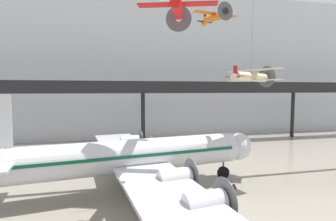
{
  "coord_description": "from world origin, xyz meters",
  "views": [
    {
      "loc": [
        -6.13,
        -16.94,
        9.49
      ],
      "look_at": [
        0.78,
        12.54,
        7.05
      ],
      "focal_mm": 28.0,
      "sensor_mm": 36.0,
      "label": 1
    }
  ],
  "objects_px": {
    "suspended_plane_red_highwing": "(177,8)",
    "suspended_plane_cream_biplane": "(252,76)",
    "suspended_plane_orange_highwing": "(214,17)",
    "info_sign_pedestal": "(233,192)",
    "airliner_silver_main": "(129,157)"
  },
  "relations": [
    {
      "from": "suspended_plane_red_highwing",
      "to": "suspended_plane_cream_biplane",
      "type": "height_order",
      "value": "suspended_plane_red_highwing"
    },
    {
      "from": "suspended_plane_orange_highwing",
      "to": "suspended_plane_cream_biplane",
      "type": "height_order",
      "value": "suspended_plane_orange_highwing"
    },
    {
      "from": "suspended_plane_orange_highwing",
      "to": "suspended_plane_cream_biplane",
      "type": "xyz_separation_m",
      "value": [
        0.38,
        -9.07,
        -8.33
      ]
    },
    {
      "from": "suspended_plane_red_highwing",
      "to": "info_sign_pedestal",
      "type": "relative_size",
      "value": 6.71
    },
    {
      "from": "suspended_plane_red_highwing",
      "to": "suspended_plane_orange_highwing",
      "type": "relative_size",
      "value": 1.27
    },
    {
      "from": "suspended_plane_red_highwing",
      "to": "suspended_plane_cream_biplane",
      "type": "relative_size",
      "value": 0.62
    },
    {
      "from": "airliner_silver_main",
      "to": "info_sign_pedestal",
      "type": "distance_m",
      "value": 9.86
    },
    {
      "from": "suspended_plane_red_highwing",
      "to": "suspended_plane_orange_highwing",
      "type": "distance_m",
      "value": 14.28
    },
    {
      "from": "suspended_plane_orange_highwing",
      "to": "info_sign_pedestal",
      "type": "xyz_separation_m",
      "value": [
        -3.56,
        -13.12,
        -18.72
      ]
    },
    {
      "from": "suspended_plane_orange_highwing",
      "to": "suspended_plane_cream_biplane",
      "type": "distance_m",
      "value": 12.32
    },
    {
      "from": "airliner_silver_main",
      "to": "info_sign_pedestal",
      "type": "xyz_separation_m",
      "value": [
        8.85,
        -3.3,
        -2.85
      ]
    },
    {
      "from": "suspended_plane_cream_biplane",
      "to": "info_sign_pedestal",
      "type": "distance_m",
      "value": 11.83
    },
    {
      "from": "suspended_plane_orange_highwing",
      "to": "suspended_plane_cream_biplane",
      "type": "bearing_deg",
      "value": -8.9
    },
    {
      "from": "suspended_plane_cream_biplane",
      "to": "info_sign_pedestal",
      "type": "height_order",
      "value": "suspended_plane_cream_biplane"
    },
    {
      "from": "airliner_silver_main",
      "to": "info_sign_pedestal",
      "type": "relative_size",
      "value": 24.96
    }
  ]
}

